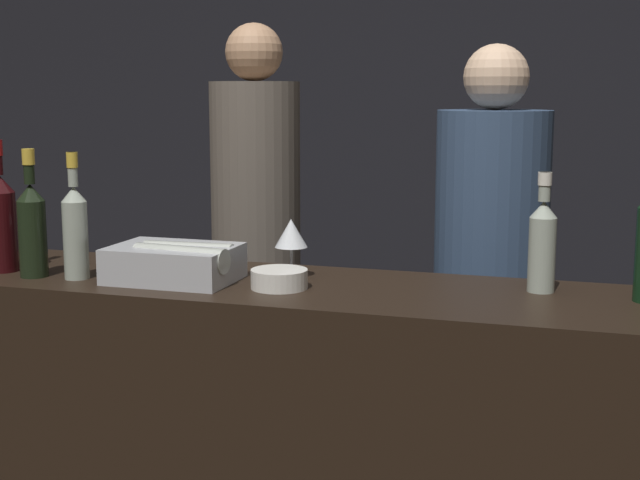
{
  "coord_description": "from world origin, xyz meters",
  "views": [
    {
      "loc": [
        0.71,
        -1.96,
        1.52
      ],
      "look_at": [
        0.0,
        0.29,
        1.13
      ],
      "focal_mm": 50.0,
      "sensor_mm": 36.0,
      "label": 1
    }
  ],
  "objects_px": {
    "rose_wine_bottle": "(75,228)",
    "person_in_hoodie": "(490,273)",
    "ice_bin_with_bottles": "(176,262)",
    "person_blond_tee": "(256,233)",
    "wine_glass": "(291,235)",
    "white_wine_bottle": "(542,241)",
    "bowl_white": "(279,278)",
    "red_wine_bottle_tall": "(1,220)",
    "champagne_bottle": "(32,225)"
  },
  "relations": [
    {
      "from": "person_blond_tee",
      "to": "white_wine_bottle",
      "type": "bearing_deg",
      "value": -138.79
    },
    {
      "from": "wine_glass",
      "to": "rose_wine_bottle",
      "type": "bearing_deg",
      "value": -160.81
    },
    {
      "from": "bowl_white",
      "to": "rose_wine_bottle",
      "type": "bearing_deg",
      "value": -174.86
    },
    {
      "from": "wine_glass",
      "to": "white_wine_bottle",
      "type": "bearing_deg",
      "value": 1.88
    },
    {
      "from": "red_wine_bottle_tall",
      "to": "white_wine_bottle",
      "type": "xyz_separation_m",
      "value": [
        1.5,
        0.19,
        -0.02
      ]
    },
    {
      "from": "ice_bin_with_bottles",
      "to": "champagne_bottle",
      "type": "height_order",
      "value": "champagne_bottle"
    },
    {
      "from": "wine_glass",
      "to": "rose_wine_bottle",
      "type": "height_order",
      "value": "rose_wine_bottle"
    },
    {
      "from": "ice_bin_with_bottles",
      "to": "person_blond_tee",
      "type": "bearing_deg",
      "value": 97.6
    },
    {
      "from": "rose_wine_bottle",
      "to": "champagne_bottle",
      "type": "bearing_deg",
      "value": -174.59
    },
    {
      "from": "rose_wine_bottle",
      "to": "person_in_hoodie",
      "type": "xyz_separation_m",
      "value": [
        1.05,
        0.81,
        -0.22
      ]
    },
    {
      "from": "ice_bin_with_bottles",
      "to": "rose_wine_bottle",
      "type": "bearing_deg",
      "value": -169.21
    },
    {
      "from": "white_wine_bottle",
      "to": "wine_glass",
      "type": "bearing_deg",
      "value": -178.12
    },
    {
      "from": "wine_glass",
      "to": "person_blond_tee",
      "type": "relative_size",
      "value": 0.09
    },
    {
      "from": "wine_glass",
      "to": "champagne_bottle",
      "type": "bearing_deg",
      "value": -163.28
    },
    {
      "from": "ice_bin_with_bottles",
      "to": "wine_glass",
      "type": "height_order",
      "value": "wine_glass"
    },
    {
      "from": "red_wine_bottle_tall",
      "to": "person_blond_tee",
      "type": "bearing_deg",
      "value": 65.8
    },
    {
      "from": "bowl_white",
      "to": "red_wine_bottle_tall",
      "type": "relative_size",
      "value": 0.4
    },
    {
      "from": "white_wine_bottle",
      "to": "person_blond_tee",
      "type": "xyz_separation_m",
      "value": [
        -1.09,
        0.74,
        -0.14
      ]
    },
    {
      "from": "red_wine_bottle_tall",
      "to": "person_in_hoodie",
      "type": "distance_m",
      "value": 1.54
    },
    {
      "from": "rose_wine_bottle",
      "to": "bowl_white",
      "type": "bearing_deg",
      "value": 5.14
    },
    {
      "from": "ice_bin_with_bottles",
      "to": "white_wine_bottle",
      "type": "height_order",
      "value": "white_wine_bottle"
    },
    {
      "from": "wine_glass",
      "to": "person_blond_tee",
      "type": "height_order",
      "value": "person_blond_tee"
    },
    {
      "from": "ice_bin_with_bottles",
      "to": "champagne_bottle",
      "type": "distance_m",
      "value": 0.42
    },
    {
      "from": "rose_wine_bottle",
      "to": "white_wine_bottle",
      "type": "bearing_deg",
      "value": 9.96
    },
    {
      "from": "red_wine_bottle_tall",
      "to": "champagne_bottle",
      "type": "bearing_deg",
      "value": -17.1
    },
    {
      "from": "champagne_bottle",
      "to": "red_wine_bottle_tall",
      "type": "distance_m",
      "value": 0.14
    },
    {
      "from": "bowl_white",
      "to": "wine_glass",
      "type": "relative_size",
      "value": 0.92
    },
    {
      "from": "rose_wine_bottle",
      "to": "white_wine_bottle",
      "type": "height_order",
      "value": "rose_wine_bottle"
    },
    {
      "from": "bowl_white",
      "to": "person_in_hoodie",
      "type": "distance_m",
      "value": 0.9
    },
    {
      "from": "bowl_white",
      "to": "white_wine_bottle",
      "type": "relative_size",
      "value": 0.48
    },
    {
      "from": "rose_wine_bottle",
      "to": "white_wine_bottle",
      "type": "xyz_separation_m",
      "value": [
        1.24,
        0.22,
        -0.01
      ]
    },
    {
      "from": "ice_bin_with_bottles",
      "to": "white_wine_bottle",
      "type": "distance_m",
      "value": 0.98
    },
    {
      "from": "bowl_white",
      "to": "rose_wine_bottle",
      "type": "distance_m",
      "value": 0.59
    },
    {
      "from": "bowl_white",
      "to": "person_in_hoodie",
      "type": "bearing_deg",
      "value": 58.47
    },
    {
      "from": "person_blond_tee",
      "to": "ice_bin_with_bottles",
      "type": "bearing_deg",
      "value": 173.08
    },
    {
      "from": "champagne_bottle",
      "to": "white_wine_bottle",
      "type": "bearing_deg",
      "value": 9.53
    },
    {
      "from": "wine_glass",
      "to": "rose_wine_bottle",
      "type": "xyz_separation_m",
      "value": [
        -0.56,
        -0.2,
        0.02
      ]
    },
    {
      "from": "champagne_bottle",
      "to": "rose_wine_bottle",
      "type": "height_order",
      "value": "champagne_bottle"
    },
    {
      "from": "wine_glass",
      "to": "ice_bin_with_bottles",
      "type": "bearing_deg",
      "value": -153.35
    },
    {
      "from": "bowl_white",
      "to": "red_wine_bottle_tall",
      "type": "xyz_separation_m",
      "value": [
        -0.84,
        -0.02,
        0.12
      ]
    },
    {
      "from": "champagne_bottle",
      "to": "person_in_hoodie",
      "type": "bearing_deg",
      "value": 35.01
    },
    {
      "from": "bowl_white",
      "to": "rose_wine_bottle",
      "type": "relative_size",
      "value": 0.43
    },
    {
      "from": "wine_glass",
      "to": "white_wine_bottle",
      "type": "xyz_separation_m",
      "value": [
        0.68,
        0.02,
        0.01
      ]
    },
    {
      "from": "rose_wine_bottle",
      "to": "ice_bin_with_bottles",
      "type": "bearing_deg",
      "value": 10.79
    },
    {
      "from": "red_wine_bottle_tall",
      "to": "wine_glass",
      "type": "bearing_deg",
      "value": 11.55
    },
    {
      "from": "red_wine_bottle_tall",
      "to": "person_blond_tee",
      "type": "xyz_separation_m",
      "value": [
        0.42,
        0.93,
        -0.16
      ]
    },
    {
      "from": "ice_bin_with_bottles",
      "to": "red_wine_bottle_tall",
      "type": "xyz_separation_m",
      "value": [
        -0.54,
        -0.03,
        0.1
      ]
    },
    {
      "from": "ice_bin_with_bottles",
      "to": "champagne_bottle",
      "type": "xyz_separation_m",
      "value": [
        -0.41,
        -0.07,
        0.09
      ]
    },
    {
      "from": "wine_glass",
      "to": "red_wine_bottle_tall",
      "type": "xyz_separation_m",
      "value": [
        -0.82,
        -0.17,
        0.03
      ]
    },
    {
      "from": "champagne_bottle",
      "to": "person_blond_tee",
      "type": "height_order",
      "value": "person_blond_tee"
    }
  ]
}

